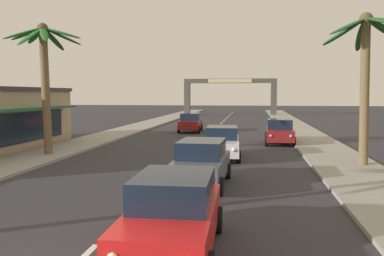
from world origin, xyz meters
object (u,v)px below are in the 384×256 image
object	(u,v)px
sedan_fifth_in_queue	(222,142)
sedan_oncoming_far	(190,122)
palm_left_second	(44,66)
town_gateway_arch	(230,91)
palm_right_second	(366,59)
sedan_third_in_queue	(201,163)
sedan_parked_nearest_kerb	(280,131)
sedan_lead_at_stop_bar	(173,213)

from	to	relation	value
sedan_fifth_in_queue	sedan_oncoming_far	size ratio (longest dim) A/B	1.00
palm_left_second	town_gateway_arch	bearing A→B (deg)	80.09
palm_right_second	sedan_oncoming_far	bearing A→B (deg)	123.01
sedan_third_in_queue	palm_left_second	world-z (taller)	palm_left_second
sedan_parked_nearest_kerb	sedan_lead_at_stop_bar	bearing A→B (deg)	-100.23
sedan_parked_nearest_kerb	sedan_fifth_in_queue	bearing A→B (deg)	-116.99
sedan_third_in_queue	palm_right_second	bearing A→B (deg)	34.05
sedan_oncoming_far	palm_right_second	xyz separation A→B (m)	(10.48, -16.13, 4.12)
palm_right_second	town_gateway_arch	size ratio (longest dim) A/B	0.48
sedan_third_in_queue	palm_right_second	world-z (taller)	palm_right_second
sedan_fifth_in_queue	town_gateway_arch	bearing A→B (deg)	92.54
sedan_lead_at_stop_bar	sedan_third_in_queue	world-z (taller)	same
palm_left_second	sedan_oncoming_far	bearing A→B (deg)	69.62
sedan_oncoming_far	palm_left_second	bearing A→B (deg)	-110.38
palm_left_second	town_gateway_arch	size ratio (longest dim) A/B	0.49
sedan_third_in_queue	sedan_fifth_in_queue	xyz separation A→B (m)	(0.29, 6.40, 0.00)
sedan_lead_at_stop_bar	sedan_third_in_queue	bearing A→B (deg)	91.81
sedan_parked_nearest_kerb	town_gateway_arch	size ratio (longest dim) A/B	0.31
sedan_oncoming_far	palm_left_second	size ratio (longest dim) A/B	0.63
palm_right_second	town_gateway_arch	xyz separation A→B (m)	(-8.51, 44.46, -1.18)
sedan_lead_at_stop_bar	sedan_parked_nearest_kerb	xyz separation A→B (m)	(3.53, 19.55, 0.00)
sedan_lead_at_stop_bar	sedan_oncoming_far	world-z (taller)	same
sedan_lead_at_stop_bar	sedan_parked_nearest_kerb	distance (m)	19.87
sedan_third_in_queue	town_gateway_arch	size ratio (longest dim) A/B	0.31
palm_left_second	palm_right_second	bearing A→B (deg)	-3.54
sedan_oncoming_far	palm_left_second	world-z (taller)	palm_left_second
sedan_lead_at_stop_bar	palm_right_second	bearing A→B (deg)	58.78
sedan_lead_at_stop_bar	town_gateway_arch	xyz separation A→B (m)	(-1.81, 55.52, 2.94)
sedan_third_in_queue	town_gateway_arch	xyz separation A→B (m)	(-1.61, 49.12, 2.94)
palm_right_second	town_gateway_arch	distance (m)	45.28
sedan_parked_nearest_kerb	town_gateway_arch	xyz separation A→B (m)	(-5.34, 35.97, 2.94)
sedan_oncoming_far	palm_left_second	distance (m)	16.65
sedan_lead_at_stop_bar	palm_right_second	size ratio (longest dim) A/B	0.64
sedan_oncoming_far	sedan_parked_nearest_kerb	bearing A→B (deg)	-46.31
sedan_fifth_in_queue	town_gateway_arch	size ratio (longest dim) A/B	0.31
sedan_lead_at_stop_bar	sedan_oncoming_far	xyz separation A→B (m)	(-3.78, 27.20, 0.00)
palm_right_second	sedan_lead_at_stop_bar	bearing A→B (deg)	-121.22
sedan_fifth_in_queue	palm_left_second	bearing A→B (deg)	-175.60
sedan_oncoming_far	palm_right_second	distance (m)	19.68
palm_left_second	palm_right_second	distance (m)	16.14
sedan_fifth_in_queue	palm_right_second	distance (m)	7.98
town_gateway_arch	sedan_parked_nearest_kerb	bearing A→B (deg)	-81.56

